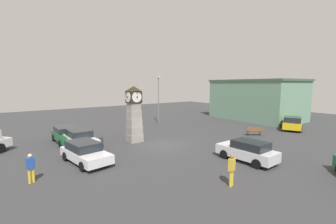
{
  "coord_description": "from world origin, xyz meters",
  "views": [
    {
      "loc": [
        16.14,
        -11.39,
        5.42
      ],
      "look_at": [
        -1.02,
        1.43,
        2.78
      ],
      "focal_mm": 24.0,
      "sensor_mm": 36.0,
      "label": 1
    }
  ],
  "objects": [
    {
      "name": "ground_plane",
      "position": [
        0.0,
        0.0,
        0.0
      ],
      "size": [
        74.64,
        74.64,
        0.0
      ],
      "primitive_type": "plane",
      "color": "#38383A"
    },
    {
      "name": "clock_tower",
      "position": [
        -2.55,
        -1.43,
        2.59
      ],
      "size": [
        1.55,
        1.58,
        5.27
      ],
      "color": "gray",
      "rests_on": "ground_plane"
    },
    {
      "name": "bollard_near_tower",
      "position": [
        -4.02,
        -4.98,
        0.53
      ],
      "size": [
        0.29,
        0.29,
        1.04
      ],
      "color": "maroon",
      "rests_on": "ground_plane"
    },
    {
      "name": "bollard_mid_row",
      "position": [
        -2.37,
        -4.7,
        0.5
      ],
      "size": [
        0.28,
        0.28,
        0.99
      ],
      "color": "#333338",
      "rests_on": "ground_plane"
    },
    {
      "name": "car_navy_sedan",
      "position": [
        -6.08,
        -6.69,
        0.75
      ],
      "size": [
        4.36,
        2.03,
        1.46
      ],
      "color": "#19602D",
      "rests_on": "ground_plane"
    },
    {
      "name": "car_near_tower",
      "position": [
        -3.24,
        -6.22,
        0.8
      ],
      "size": [
        4.36,
        2.05,
        1.58
      ],
      "color": "silver",
      "rests_on": "ground_plane"
    },
    {
      "name": "car_by_building",
      "position": [
        0.53,
        -6.95,
        0.74
      ],
      "size": [
        4.69,
        2.45,
        1.44
      ],
      "color": "silver",
      "rests_on": "ground_plane"
    },
    {
      "name": "car_far_lot",
      "position": [
        7.16,
        2.33,
        0.77
      ],
      "size": [
        4.2,
        1.93,
        1.51
      ],
      "color": "silver",
      "rests_on": "ground_plane"
    },
    {
      "name": "car_end_of_row",
      "position": [
        3.85,
        16.33,
        0.81
      ],
      "size": [
        3.33,
        4.42,
        1.61
      ],
      "color": "gold",
      "rests_on": "ground_plane"
    },
    {
      "name": "bench",
      "position": [
        2.85,
        10.0,
        0.52
      ],
      "size": [
        1.45,
        1.56,
        0.9
      ],
      "color": "brown",
      "rests_on": "ground_plane"
    },
    {
      "name": "pedestrian_near_bench",
      "position": [
        8.99,
        -1.83,
        1.02
      ],
      "size": [
        0.33,
        0.44,
        1.77
      ],
      "color": "gold",
      "rests_on": "ground_plane"
    },
    {
      "name": "pedestrian_by_cars",
      "position": [
        2.1,
        -10.34,
        0.95
      ],
      "size": [
        0.35,
        0.45,
        1.65
      ],
      "color": "gold",
      "rests_on": "ground_plane"
    },
    {
      "name": "street_lamp_far_side",
      "position": [
        -9.25,
        5.95,
        3.79
      ],
      "size": [
        0.5,
        0.24,
        6.57
      ],
      "color": "slate",
      "rests_on": "ground_plane"
    },
    {
      "name": "warehouse_blue_far",
      "position": [
        -3.78,
        20.75,
        3.09
      ],
      "size": [
        13.58,
        9.0,
        6.16
      ],
      "color": "gray",
      "rests_on": "ground_plane"
    }
  ]
}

